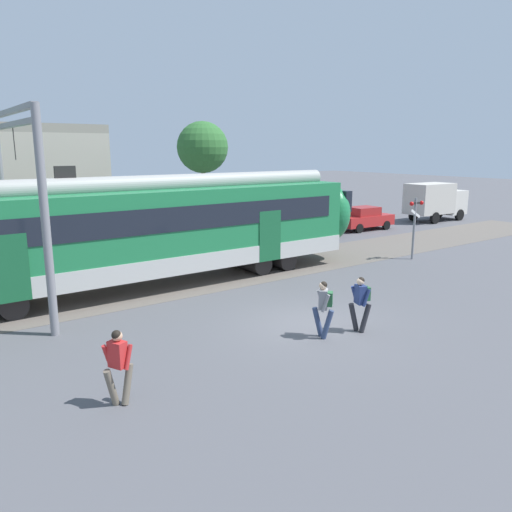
{
  "coord_description": "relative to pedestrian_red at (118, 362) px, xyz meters",
  "views": [
    {
      "loc": [
        -9.92,
        -10.79,
        5.29
      ],
      "look_at": [
        0.14,
        3.12,
        1.6
      ],
      "focal_mm": 35.0,
      "sensor_mm": 36.0,
      "label": 1
    }
  ],
  "objects": [
    {
      "name": "parked_car_red",
      "position": [
        21.85,
        12.98,
        -0.18
      ],
      "size": [
        4.08,
        1.92,
        1.54
      ],
      "color": "#B22323",
      "rests_on": "ground"
    },
    {
      "name": "box_truck",
      "position": [
        29.32,
        12.79,
        0.61
      ],
      "size": [
        5.3,
        2.21,
        2.82
      ],
      "color": "beige",
      "rests_on": "ground"
    },
    {
      "name": "pedestrian_navy",
      "position": [
        7.35,
        0.03,
        0.03
      ],
      "size": [
        0.58,
        0.64,
        1.67
      ],
      "color": "#28282D",
      "rests_on": "ground"
    },
    {
      "name": "pedestrian_grey",
      "position": [
        6.13,
        0.31,
        0.03
      ],
      "size": [
        0.5,
        0.69,
        1.67
      ],
      "color": "navy",
      "rests_on": "ground"
    },
    {
      "name": "pedestrian_red",
      "position": [
        0.0,
        0.0,
        0.0
      ],
      "size": [
        0.71,
        0.52,
        1.67
      ],
      "color": "#6B6051",
      "rests_on": "ground"
    },
    {
      "name": "parked_car_black",
      "position": [
        16.99,
        12.88,
        -0.18
      ],
      "size": [
        4.06,
        1.87,
        1.54
      ],
      "color": "black",
      "rests_on": "ground"
    },
    {
      "name": "crossing_signal",
      "position": [
        16.88,
        5.35,
        1.05
      ],
      "size": [
        0.96,
        0.21,
        3.0
      ],
      "color": "gray",
      "rests_on": "ground"
    },
    {
      "name": "catenary_gantry",
      "position": [
        -0.04,
        8.23,
        3.35
      ],
      "size": [
        0.24,
        6.64,
        6.53
      ],
      "color": "gray",
      "rests_on": "ground"
    },
    {
      "name": "street_tree_right",
      "position": [
        14.65,
        21.79,
        4.42
      ],
      "size": [
        3.6,
        3.6,
        7.21
      ],
      "color": "brown",
      "rests_on": "ground"
    },
    {
      "name": "ground_plane",
      "position": [
        6.59,
        1.29,
        -0.96
      ],
      "size": [
        160.0,
        160.0,
        0.0
      ],
      "primitive_type": "plane",
      "color": "#515156"
    }
  ]
}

